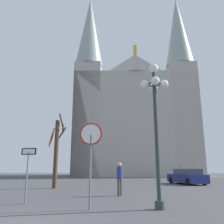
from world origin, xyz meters
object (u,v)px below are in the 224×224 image
(one_way_arrow_sign, at_px, (28,167))
(cathedral, at_px, (134,115))
(street_lamp, at_px, (155,110))
(parked_car_near_navy, at_px, (187,177))
(pedestrian_standing, at_px, (120,175))
(stop_sign, at_px, (91,147))
(bare_tree, at_px, (56,150))

(one_way_arrow_sign, bearing_deg, cathedral, 81.15)
(cathedral, xyz_separation_m, street_lamp, (0.33, -34.30, -7.36))
(parked_car_near_navy, xyz_separation_m, pedestrian_standing, (-5.83, -9.65, 0.43))
(one_way_arrow_sign, bearing_deg, stop_sign, -20.76)
(street_lamp, distance_m, parked_car_near_navy, 14.77)
(bare_tree, distance_m, pedestrian_standing, 6.92)
(cathedral, relative_size, stop_sign, 10.80)
(parked_car_near_navy, height_order, pedestrian_standing, pedestrian_standing)
(parked_car_near_navy, bearing_deg, cathedral, 102.33)
(bare_tree, bearing_deg, street_lamp, -51.47)
(stop_sign, bearing_deg, parked_car_near_navy, 64.55)
(parked_car_near_navy, bearing_deg, one_way_arrow_sign, -126.69)
(parked_car_near_navy, bearing_deg, street_lamp, -106.68)
(pedestrian_standing, bearing_deg, street_lamp, -68.00)
(bare_tree, bearing_deg, pedestrian_standing, -40.46)
(one_way_arrow_sign, height_order, street_lamp, street_lamp)
(cathedral, height_order, bare_tree, cathedral)
(cathedral, xyz_separation_m, one_way_arrow_sign, (-5.21, -33.48, -9.62))
(stop_sign, bearing_deg, street_lamp, 6.72)
(parked_car_near_navy, bearing_deg, stop_sign, -115.45)
(parked_car_near_navy, distance_m, pedestrian_standing, 11.28)
(parked_car_near_navy, bearing_deg, bare_tree, -154.14)
(cathedral, bearing_deg, one_way_arrow_sign, -98.85)
(stop_sign, xyz_separation_m, one_way_arrow_sign, (-2.97, 1.12, -0.76))
(one_way_arrow_sign, bearing_deg, street_lamp, -8.41)
(stop_sign, distance_m, bare_tree, 9.79)
(cathedral, distance_m, stop_sign, 35.79)
(stop_sign, xyz_separation_m, street_lamp, (2.58, 0.30, 1.50))
(cathedral, height_order, street_lamp, cathedral)
(stop_sign, bearing_deg, bare_tree, 115.47)
(stop_sign, relative_size, bare_tree, 0.57)
(cathedral, relative_size, pedestrian_standing, 19.55)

